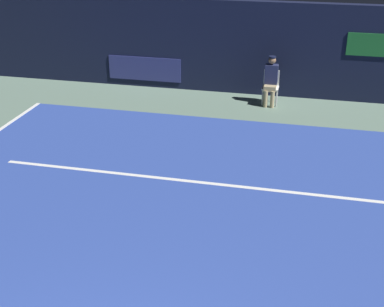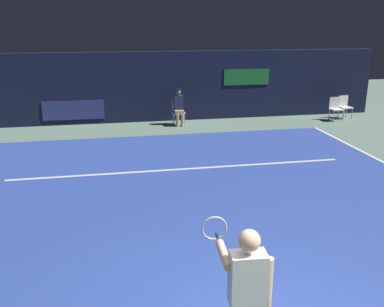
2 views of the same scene
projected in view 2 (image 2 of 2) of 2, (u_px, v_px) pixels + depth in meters
The scene contains 9 objects.
ground_plane at pixel (196, 199), 9.04m from camera, with size 34.17×34.17×0.00m, color slate.
court_surface at pixel (196, 198), 9.04m from camera, with size 10.98×10.78×0.01m, color #2D479E.
line_service at pixel (182, 169), 10.80m from camera, with size 8.57×0.10×0.01m, color white.
back_wall at pixel (156, 87), 15.84m from camera, with size 17.49×0.33×2.60m.
tennis_player at pixel (246, 295), 4.26m from camera, with size 0.56×0.96×1.73m.
line_judge_on_chair at pixel (179, 107), 15.32m from camera, with size 0.44×0.53×1.32m.
courtside_chair_near at pixel (336, 107), 16.10m from camera, with size 0.46×0.43×0.88m.
courtside_chair_far at pixel (345, 106), 16.47m from camera, with size 0.48×0.46×0.88m.
tennis_ball at pixel (242, 235), 7.40m from camera, with size 0.07×0.07×0.07m, color #CCE033.
Camera 2 is at (-1.66, -3.78, 3.63)m, focal length 39.39 mm.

